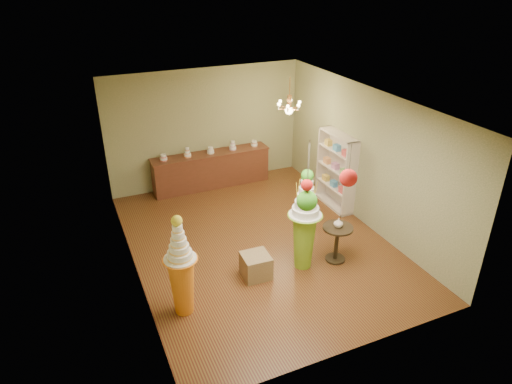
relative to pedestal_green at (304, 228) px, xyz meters
name	(u,v)px	position (x,y,z in m)	size (l,w,h in m)	color
floor	(258,243)	(-0.45, 1.07, -0.83)	(6.50, 6.50, 0.00)	#5A3318
ceiling	(259,102)	(-0.45, 1.07, 2.17)	(6.50, 6.50, 0.00)	silver
wall_back	(206,128)	(-0.45, 4.32, 0.67)	(5.00, 0.04, 3.00)	gray
wall_front	(356,270)	(-0.45, -2.18, 0.67)	(5.00, 0.04, 3.00)	gray
wall_left	(128,202)	(-2.95, 1.07, 0.67)	(0.04, 6.50, 3.00)	gray
wall_right	(365,158)	(2.05, 1.07, 0.67)	(0.04, 6.50, 3.00)	gray
pedestal_green	(304,228)	(0.00, 0.00, 0.00)	(0.61, 0.61, 2.02)	#7BAD26
pedestal_orange	(182,277)	(-2.43, -0.32, -0.14)	(0.63, 0.63, 1.83)	orange
burlap_riser	(256,266)	(-0.95, 0.07, -0.61)	(0.50, 0.50, 0.45)	olive
sideboard	(211,169)	(-0.45, 4.04, -0.36)	(3.04, 0.54, 1.16)	#592C1C
shelving_unit	(336,171)	(1.89, 1.87, 0.07)	(0.33, 1.20, 1.80)	beige
round_table	(337,239)	(0.68, -0.09, -0.35)	(0.72, 0.72, 0.75)	black
vase	(338,223)	(0.68, -0.09, 0.00)	(0.17, 0.17, 0.18)	beige
pom_red_left	(348,178)	(-0.17, -1.41, 1.66)	(0.26, 0.26, 0.63)	#413D2E
pom_green_mid	(307,201)	(-0.60, -1.02, 1.20)	(0.32, 0.32, 1.13)	#413D2E
pom_red_right	(307,185)	(-0.60, -1.01, 1.46)	(0.18, 0.18, 0.80)	#413D2E
chandelier	(289,108)	(0.98, 2.59, 1.47)	(0.63, 0.63, 0.85)	#E59351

